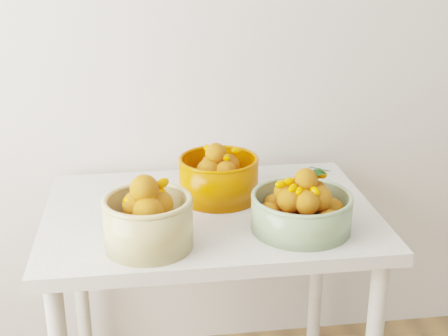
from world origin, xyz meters
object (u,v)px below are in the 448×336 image
at_px(bowl_green, 302,208).
at_px(bowl_cream, 148,220).
at_px(table, 210,238).
at_px(bowl_orange, 218,176).

bearing_deg(bowl_green, bowl_cream, -173.64).
relative_size(table, bowl_cream, 3.14).
bearing_deg(table, bowl_cream, -131.63).
bearing_deg(table, bowl_orange, 66.59).
xyz_separation_m(table, bowl_orange, (0.04, 0.09, 0.17)).
bearing_deg(table, bowl_green, -34.16).
distance_m(table, bowl_orange, 0.19).
xyz_separation_m(table, bowl_green, (0.24, -0.16, 0.16)).
height_order(table, bowl_cream, bowl_cream).
relative_size(table, bowl_orange, 3.05).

